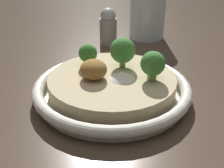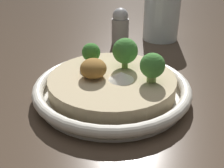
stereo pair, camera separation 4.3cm
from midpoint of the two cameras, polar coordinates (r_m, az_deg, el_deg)
ground_plane at (r=0.45m, az=2.80°, el=-2.52°), size 6.00×6.00×0.00m
risotto_bowl at (r=0.44m, az=2.85°, el=-0.66°), size 0.24×0.24×0.03m
cheese_sprinkle at (r=0.42m, az=4.87°, el=1.59°), size 0.04×0.04×0.01m
crispy_onion_garnish at (r=0.42m, az=-0.86°, el=3.10°), size 0.04×0.04×0.03m
broccoli_front_left at (r=0.41m, az=11.23°, el=3.51°), size 0.04×0.04×0.04m
broccoli_back_right at (r=0.46m, az=-1.57°, el=6.27°), size 0.03×0.03×0.04m
broccoli_right at (r=0.45m, az=5.48°, el=6.60°), size 0.04×0.04×0.05m
drinking_glass at (r=0.69m, az=11.91°, el=13.89°), size 0.08×0.08×0.13m
pepper_shaker at (r=0.65m, az=3.63°, el=11.56°), size 0.04×0.04×0.08m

